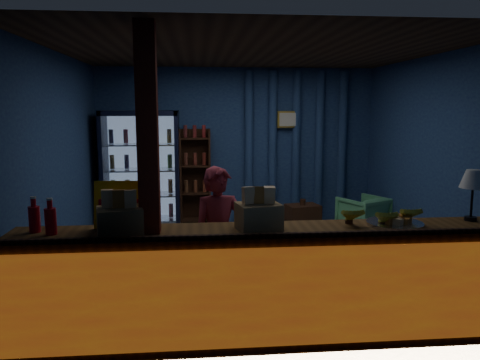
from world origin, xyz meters
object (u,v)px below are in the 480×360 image
Objects in this scene: shopkeeper at (219,240)px; pastry_tray at (395,222)px; table_lamp at (473,181)px; green_chair at (363,215)px.

shopkeeper reaches higher than pastry_tray.
shopkeeper is 3.07× the size of table_lamp.
pastry_tray is at bearing -172.99° from table_lamp.
shopkeeper is 1.61m from pastry_tray.
pastry_tray reaches higher than green_chair.
table_lamp is (2.22, -0.47, 0.61)m from shopkeeper.
shopkeeper is 2.90× the size of pastry_tray.
green_chair is at bearing 87.19° from table_lamp.
table_lamp is at bearing 7.01° from pastry_tray.
pastry_tray is at bearing -31.30° from shopkeeper.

